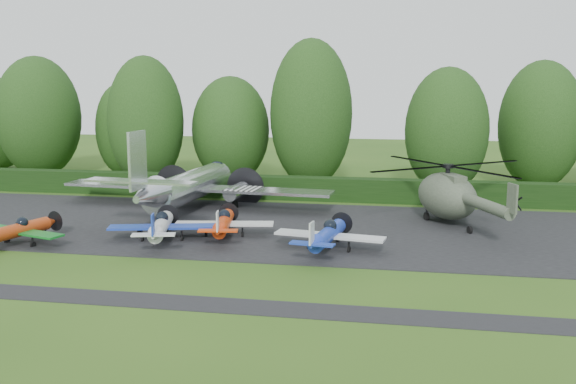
% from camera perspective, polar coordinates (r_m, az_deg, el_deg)
% --- Properties ---
extents(ground, '(160.00, 160.00, 0.00)m').
position_cam_1_polar(ground, '(37.50, -11.26, -6.28)').
color(ground, '#264B15').
rests_on(ground, ground).
extents(apron, '(70.00, 18.00, 0.01)m').
position_cam_1_polar(apron, '(46.65, -6.81, -2.94)').
color(apron, black).
rests_on(apron, ground).
extents(taxiway_verge, '(70.00, 2.00, 0.00)m').
position_cam_1_polar(taxiway_verge, '(32.26, -15.16, -9.15)').
color(taxiway_verge, black).
rests_on(taxiway_verge, ground).
extents(hedgerow, '(90.00, 1.60, 2.00)m').
position_cam_1_polar(hedgerow, '(57.04, -3.61, -0.51)').
color(hedgerow, black).
rests_on(hedgerow, ground).
extents(transport_plane, '(22.72, 17.42, 7.28)m').
position_cam_1_polar(transport_plane, '(51.48, -8.81, 0.54)').
color(transport_plane, silver).
rests_on(transport_plane, ground).
extents(light_plane_red, '(6.34, 6.67, 2.44)m').
position_cam_1_polar(light_plane_red, '(43.82, -23.06, -3.17)').
color(light_plane_red, '#A1340E').
rests_on(light_plane_red, ground).
extents(light_plane_white, '(6.86, 7.22, 2.64)m').
position_cam_1_polar(light_plane_white, '(42.00, -11.21, -2.98)').
color(light_plane_white, silver).
rests_on(light_plane_white, ground).
extents(light_plane_orange, '(6.54, 6.88, 2.51)m').
position_cam_1_polar(light_plane_orange, '(42.54, -5.73, -2.74)').
color(light_plane_orange, red).
rests_on(light_plane_orange, ground).
extents(light_plane_blue, '(6.82, 7.17, 2.62)m').
position_cam_1_polar(light_plane_blue, '(39.03, 3.54, -3.80)').
color(light_plane_blue, '#1B36A6').
rests_on(light_plane_blue, ground).
extents(helicopter, '(13.44, 15.73, 4.33)m').
position_cam_1_polar(helicopter, '(47.95, 13.96, 0.02)').
color(helicopter, '#3C4636').
rests_on(helicopter, ground).
extents(tree_0, '(7.55, 7.55, 11.53)m').
position_cam_1_polar(tree_0, '(60.28, 13.93, 5.30)').
color(tree_0, black).
rests_on(tree_0, ground).
extents(tree_1, '(5.47, 5.47, 9.94)m').
position_cam_1_polar(tree_1, '(72.60, -14.61, 5.39)').
color(tree_1, black).
rests_on(tree_1, ground).
extents(tree_2, '(7.90, 7.90, 14.25)m').
position_cam_1_polar(tree_2, '(61.97, 2.07, 6.97)').
color(tree_2, black).
rests_on(tree_2, ground).
extents(tree_4, '(8.81, 8.81, 12.83)m').
position_cam_1_polar(tree_4, '(73.62, -21.31, 6.22)').
color(tree_4, black).
rests_on(tree_4, ground).
extents(tree_6, '(7.73, 7.73, 10.71)m').
position_cam_1_polar(tree_6, '(64.61, -5.12, 5.49)').
color(tree_6, black).
rests_on(tree_6, ground).
extents(tree_7, '(7.76, 7.76, 12.19)m').
position_cam_1_polar(tree_7, '(65.20, 21.52, 5.53)').
color(tree_7, black).
rests_on(tree_7, ground).
extents(tree_10, '(7.39, 7.39, 12.67)m').
position_cam_1_polar(tree_10, '(64.59, -12.53, 6.16)').
color(tree_10, black).
rests_on(tree_10, ground).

